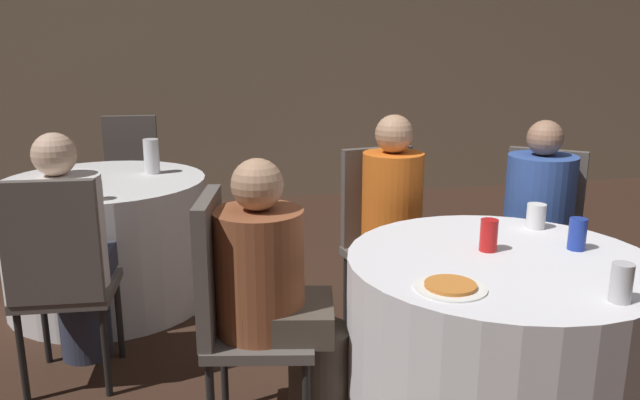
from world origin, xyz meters
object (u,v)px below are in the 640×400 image
(person_floral_shirt, at_px, (280,303))
(person_blue_shirt, at_px, (534,238))
(soda_can_blue, at_px, (577,234))
(chair_far_north, at_px, (131,172))
(chair_near_northeast, at_px, (539,230))
(soda_can_silver, at_px, (621,283))
(person_orange_shirt, at_px, (398,236))
(soda_can_red, at_px, (489,235))
(chair_near_north, at_px, (382,227))
(table_near, at_px, (495,349))
(table_far, at_px, (108,241))
(bottle_far, at_px, (152,156))
(chair_far_south, at_px, (60,269))
(chair_near_west, at_px, (233,301))
(person_white_shirt, at_px, (69,253))
(pizza_plate_near, at_px, (450,286))

(person_floral_shirt, distance_m, person_blue_shirt, 1.39)
(person_blue_shirt, relative_size, soda_can_blue, 9.30)
(chair_far_north, height_order, person_blue_shirt, person_blue_shirt)
(chair_near_northeast, height_order, soda_can_blue, chair_near_northeast)
(soda_can_silver, bearing_deg, person_orange_shirt, 102.13)
(soda_can_red, bearing_deg, chair_near_north, 97.66)
(person_orange_shirt, distance_m, soda_can_red, 0.76)
(table_near, relative_size, soda_can_red, 9.28)
(chair_far_north, bearing_deg, table_far, 90.00)
(soda_can_blue, bearing_deg, person_blue_shirt, 71.53)
(soda_can_red, height_order, bottle_far, bottle_far)
(person_orange_shirt, relative_size, soda_can_blue, 9.47)
(chair_far_south, height_order, soda_can_silver, chair_far_south)
(chair_near_west, height_order, soda_can_blue, chair_near_west)
(person_white_shirt, height_order, soda_can_silver, person_white_shirt)
(table_near, bearing_deg, soda_can_silver, -70.36)
(chair_near_west, distance_m, person_blue_shirt, 1.55)
(table_near, xyz_separation_m, chair_far_north, (-1.50, 2.67, 0.20))
(person_floral_shirt, bearing_deg, soda_can_red, 95.76)
(soda_can_silver, bearing_deg, soda_can_red, 108.13)
(table_far, bearing_deg, soda_can_blue, -41.14)
(soda_can_silver, bearing_deg, person_white_shirt, 144.31)
(chair_far_north, distance_m, person_white_shirt, 1.82)
(chair_near_north, distance_m, person_blue_shirt, 0.74)
(table_far, bearing_deg, chair_near_west, -67.64)
(table_far, distance_m, chair_far_south, 1.01)
(person_white_shirt, bearing_deg, person_floral_shirt, -34.85)
(person_floral_shirt, xyz_separation_m, person_orange_shirt, (0.68, 0.64, 0.01))
(person_floral_shirt, relative_size, person_blue_shirt, 0.97)
(person_blue_shirt, height_order, soda_can_red, person_blue_shirt)
(bottle_far, bearing_deg, chair_near_west, -78.12)
(person_white_shirt, distance_m, person_orange_shirt, 1.53)
(chair_far_north, bearing_deg, chair_near_northeast, 142.52)
(person_floral_shirt, bearing_deg, chair_far_north, -152.70)
(table_far, height_order, soda_can_blue, soda_can_blue)
(soda_can_red, height_order, soda_can_blue, same)
(person_white_shirt, relative_size, bottle_far, 5.51)
(person_white_shirt, distance_m, person_blue_shirt, 2.17)
(pizza_plate_near, bearing_deg, table_far, 123.64)
(chair_near_west, bearing_deg, soda_can_silver, 72.16)
(chair_far_north, height_order, pizza_plate_near, chair_far_north)
(chair_near_north, bearing_deg, soda_can_red, 89.81)
(table_far, relative_size, chair_far_south, 1.19)
(table_far, relative_size, chair_near_northeast, 1.19)
(person_blue_shirt, distance_m, pizza_plate_near, 1.20)
(chair_far_north, relative_size, person_orange_shirt, 0.84)
(chair_near_north, distance_m, person_orange_shirt, 0.18)
(soda_can_blue, bearing_deg, person_floral_shirt, 172.87)
(person_floral_shirt, bearing_deg, soda_can_blue, 94.51)
(table_near, height_order, soda_can_red, soda_can_red)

